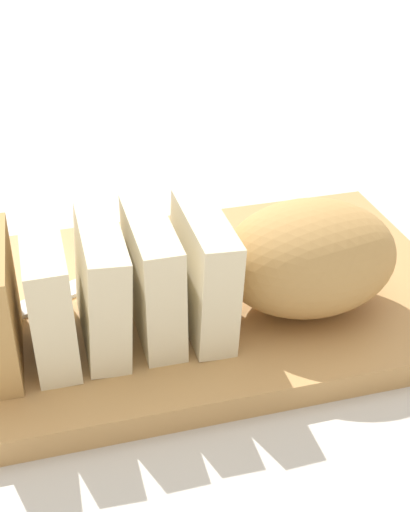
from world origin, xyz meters
TOP-DOWN VIEW (x-y plane):
  - ground_plane at (0.00, 0.00)m, footprint 3.00×3.00m
  - cutting_board at (0.00, 0.00)m, footprint 0.39×0.26m
  - bread_loaf at (0.01, 0.04)m, footprint 0.31×0.11m
  - bread_knife at (0.04, -0.05)m, footprint 0.27×0.13m
  - crumb_near_knife at (-0.04, 0.01)m, footprint 0.01×0.01m
  - crumb_near_loaf at (-0.03, -0.02)m, footprint 0.00×0.00m

SIDE VIEW (x-z plane):
  - ground_plane at x=0.00m, z-range 0.00..0.00m
  - cutting_board at x=0.00m, z-range 0.00..0.02m
  - crumb_near_loaf at x=-0.03m, z-range 0.02..0.02m
  - crumb_near_knife at x=-0.04m, z-range 0.02..0.03m
  - bread_knife at x=0.04m, z-range 0.02..0.04m
  - bread_loaf at x=0.01m, z-range 0.02..0.10m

